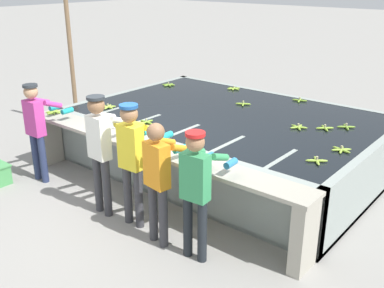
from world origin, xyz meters
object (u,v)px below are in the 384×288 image
worker_3 (159,174)px  worker_4 (197,184)px  banana_bunch_floating_9 (317,161)px  knife_0 (107,129)px  banana_bunch_floating_3 (325,128)px  worker_0 (37,124)px  banana_bunch_floating_0 (127,119)px  support_post_left (71,53)px  banana_bunch_floating_2 (300,100)px  banana_bunch_ledge_0 (54,112)px  worker_1 (101,144)px  worker_2 (133,154)px  banana_bunch_floating_8 (234,88)px  banana_bunch_floating_7 (169,85)px  banana_bunch_floating_5 (243,104)px  banana_bunch_floating_10 (108,107)px  banana_bunch_floating_11 (346,127)px  banana_bunch_floating_4 (146,122)px  banana_bunch_floating_6 (298,127)px  banana_bunch_floating_1 (341,150)px

worker_3 → worker_4: worker_4 is taller
banana_bunch_floating_9 → knife_0: size_ratio=0.73×
banana_bunch_floating_3 → worker_0: bearing=-142.8°
banana_bunch_floating_0 → support_post_left: support_post_left is taller
banana_bunch_floating_2 → knife_0: banana_bunch_floating_2 is taller
worker_0 → worker_3: size_ratio=1.01×
banana_bunch_ledge_0 → worker_1: bearing=-17.1°
worker_2 → worker_3: 0.57m
banana_bunch_floating_8 → banana_bunch_floating_7: bearing=-153.9°
banana_bunch_floating_9 → banana_bunch_floating_5: bearing=143.4°
banana_bunch_floating_10 → banana_bunch_floating_11: bearing=23.5°
worker_1 → banana_bunch_floating_4: bearing=107.0°
banana_bunch_floating_2 → banana_bunch_floating_4: 3.01m
banana_bunch_floating_3 → banana_bunch_floating_11: size_ratio=0.93×
banana_bunch_floating_4 → banana_bunch_floating_9: size_ratio=1.14×
worker_2 → banana_bunch_floating_6: (1.04, 2.46, -0.07)m
worker_4 → worker_1: bearing=179.5°
worker_1 → banana_bunch_floating_2: bearing=77.2°
banana_bunch_floating_4 → knife_0: banana_bunch_floating_4 is taller
banana_bunch_floating_0 → worker_2: bearing=-40.3°
banana_bunch_floating_9 → banana_bunch_floating_7: bearing=156.3°
banana_bunch_floating_3 → banana_bunch_floating_10: size_ratio=0.82×
banana_bunch_floating_10 → knife_0: (0.89, -0.78, -0.01)m
worker_4 → banana_bunch_floating_3: 2.76m
banana_bunch_floating_9 → banana_bunch_ledge_0: (-4.34, -0.87, 0.00)m
banana_bunch_floating_0 → banana_bunch_ledge_0: bearing=-157.1°
banana_bunch_floating_10 → worker_2: bearing=-33.2°
banana_bunch_floating_2 → banana_bunch_floating_9: same height
worker_3 → worker_2: bearing=169.3°
banana_bunch_floating_0 → support_post_left: bearing=160.9°
banana_bunch_floating_0 → banana_bunch_floating_7: (-1.09, 2.18, -0.00)m
banana_bunch_floating_3 → knife_0: bearing=-140.2°
worker_3 → banana_bunch_floating_7: (-2.90, 3.35, 0.01)m
worker_2 → banana_bunch_floating_0: (-1.26, 1.07, -0.06)m
banana_bunch_floating_4 → banana_bunch_floating_8: size_ratio=1.00×
banana_bunch_floating_8 → banana_bunch_ledge_0: banana_bunch_ledge_0 is taller
banana_bunch_floating_5 → worker_0: bearing=-121.1°
worker_4 → banana_bunch_floating_11: size_ratio=6.35×
banana_bunch_floating_6 → knife_0: (-2.21, -1.90, -0.01)m
banana_bunch_floating_8 → support_post_left: 3.42m
worker_2 → banana_bunch_floating_9: bearing=37.6°
banana_bunch_floating_11 → support_post_left: bearing=-170.1°
worker_3 → banana_bunch_floating_0: (-1.82, 1.17, 0.01)m
banana_bunch_floating_8 → banana_bunch_floating_10: (-0.94, -2.51, 0.00)m
banana_bunch_floating_1 → knife_0: bearing=-155.4°
worker_0 → worker_1: 1.60m
worker_0 → banana_bunch_floating_6: (3.19, 2.46, -0.01)m
worker_4 → banana_bunch_floating_11: (0.51, 3.01, -0.00)m
banana_bunch_floating_6 → banana_bunch_ledge_0: bearing=-151.7°
worker_0 → banana_bunch_floating_7: bearing=93.5°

